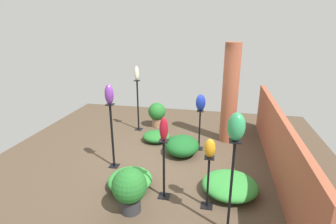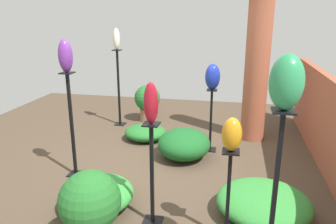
% 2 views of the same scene
% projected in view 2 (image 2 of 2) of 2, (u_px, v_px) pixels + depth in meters
% --- Properties ---
extents(ground_plane, '(8.00, 8.00, 0.00)m').
position_uv_depth(ground_plane, '(155.00, 168.00, 4.76)').
color(ground_plane, '#4C3D2D').
extents(brick_pillar, '(0.41, 0.41, 2.60)m').
position_uv_depth(brick_pillar, '(257.00, 67.00, 5.54)').
color(brick_pillar, '#9E5138').
rests_on(brick_pillar, ground).
extents(pedestal_jade, '(0.20, 0.20, 1.52)m').
position_uv_depth(pedestal_jade, '(273.00, 211.00, 2.52)').
color(pedestal_jade, black).
rests_on(pedestal_jade, ground).
extents(pedestal_ruby, '(0.20, 0.20, 1.12)m').
position_uv_depth(pedestal_ruby, '(152.00, 179.00, 3.39)').
color(pedestal_ruby, black).
rests_on(pedestal_ruby, ground).
extents(pedestal_cobalt, '(0.20, 0.20, 1.02)m').
position_uv_depth(pedestal_cobalt, '(211.00, 123.00, 5.27)').
color(pedestal_cobalt, black).
rests_on(pedestal_cobalt, ground).
extents(pedestal_ivory, '(0.20, 0.20, 1.50)m').
position_uv_depth(pedestal_ivory, '(119.00, 91.00, 6.45)').
color(pedestal_ivory, black).
rests_on(pedestal_ivory, ground).
extents(pedestal_violet, '(0.20, 0.20, 1.44)m').
position_uv_depth(pedestal_violet, '(72.00, 130.00, 4.39)').
color(pedestal_violet, black).
rests_on(pedestal_violet, ground).
extents(pedestal_amber, '(0.20, 0.20, 0.95)m').
position_uv_depth(pedestal_amber, '(228.00, 200.00, 3.16)').
color(pedestal_amber, black).
rests_on(pedestal_amber, ground).
extents(art_vase_jade, '(0.22, 0.24, 0.39)m').
position_uv_depth(art_vase_jade, '(286.00, 82.00, 2.23)').
color(art_vase_jade, '#2D9356').
rests_on(art_vase_jade, pedestal_jade).
extents(art_vase_ruby, '(0.14, 0.15, 0.42)m').
position_uv_depth(art_vase_ruby, '(151.00, 103.00, 3.16)').
color(art_vase_ruby, maroon).
rests_on(art_vase_ruby, pedestal_ruby).
extents(art_vase_cobalt, '(0.22, 0.23, 0.40)m').
position_uv_depth(art_vase_cobalt, '(213.00, 77.00, 5.05)').
color(art_vase_cobalt, '#192D9E').
rests_on(art_vase_cobalt, pedestal_cobalt).
extents(art_vase_ivory, '(0.14, 0.13, 0.40)m').
position_uv_depth(art_vase_ivory, '(116.00, 39.00, 6.16)').
color(art_vase_ivory, beige).
rests_on(art_vase_ivory, pedestal_ivory).
extents(art_vase_violet, '(0.18, 0.18, 0.42)m').
position_uv_depth(art_vase_violet, '(65.00, 56.00, 4.10)').
color(art_vase_violet, '#6B2D8C').
rests_on(art_vase_violet, pedestal_violet).
extents(art_vase_amber, '(0.18, 0.18, 0.32)m').
position_uv_depth(art_vase_amber, '(232.00, 134.00, 2.96)').
color(art_vase_amber, orange).
rests_on(art_vase_amber, pedestal_amber).
extents(potted_plant_near_pillar, '(0.53, 0.53, 0.75)m').
position_uv_depth(potted_plant_near_pillar, '(147.00, 100.00, 6.77)').
color(potted_plant_near_pillar, '#936B4C').
rests_on(potted_plant_near_pillar, ground).
extents(potted_plant_mid_right, '(0.58, 0.58, 0.79)m').
position_uv_depth(potted_plant_mid_right, '(90.00, 206.00, 3.04)').
color(potted_plant_mid_right, '#2D2D33').
rests_on(potted_plant_mid_right, ground).
extents(foliage_bed_east, '(0.67, 0.74, 0.27)m').
position_uv_depth(foliage_bed_east, '(145.00, 132.00, 5.81)').
color(foliage_bed_east, '#236B28').
rests_on(foliage_bed_east, ground).
extents(foliage_bed_west, '(0.90, 0.81, 0.44)m').
position_uv_depth(foliage_bed_west, '(184.00, 144.00, 5.07)').
color(foliage_bed_west, '#195923').
rests_on(foliage_bed_west, ground).
extents(foliage_bed_center, '(0.89, 0.84, 0.31)m').
position_uv_depth(foliage_bed_center, '(97.00, 194.00, 3.78)').
color(foliage_bed_center, '#338C38').
rests_on(foliage_bed_center, ground).
extents(foliage_bed_rear, '(1.00, 1.04, 0.33)m').
position_uv_depth(foliage_bed_rear, '(264.00, 203.00, 3.60)').
color(foliage_bed_rear, '#338C38').
rests_on(foliage_bed_rear, ground).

